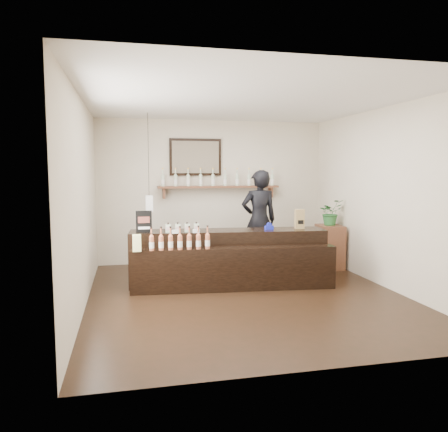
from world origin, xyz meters
TOP-DOWN VIEW (x-y plane):
  - ground at (0.00, 0.00)m, footprint 5.00×5.00m
  - room_shell at (0.00, 0.00)m, footprint 5.00×5.00m
  - back_wall_decor at (-0.16, 2.37)m, footprint 2.66×0.96m
  - counter at (-0.11, 0.58)m, footprint 3.16×1.12m
  - promo_sign at (-1.43, 0.70)m, footprint 0.24×0.03m
  - paper_bag at (1.08, 0.61)m, footprint 0.16×0.13m
  - tape_dispenser at (0.56, 0.60)m, footprint 0.14×0.07m
  - side_cabinet at (2.00, 1.37)m, footprint 0.44×0.58m
  - potted_plant at (2.00, 1.37)m, footprint 0.51×0.47m
  - shopkeeper at (0.68, 1.55)m, footprint 0.77×0.53m

SIDE VIEW (x-z plane):
  - ground at x=0.00m, z-range 0.00..0.00m
  - side_cabinet at x=2.00m, z-range 0.00..0.81m
  - counter at x=-0.11m, z-range -0.10..0.92m
  - tape_dispenser at x=0.56m, z-range 0.86..0.97m
  - paper_bag at x=1.08m, z-range 0.87..1.19m
  - shopkeeper at x=0.68m, z-range 0.00..2.07m
  - promo_sign at x=-1.43m, z-range 0.87..1.21m
  - potted_plant at x=2.00m, z-range 0.81..1.29m
  - room_shell at x=0.00m, z-range -0.80..4.20m
  - back_wall_decor at x=-0.16m, z-range 0.91..2.60m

